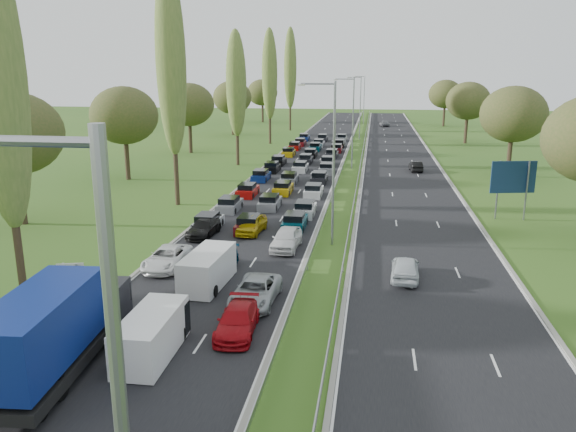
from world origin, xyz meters
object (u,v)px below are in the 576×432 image
at_px(white_van_front, 153,333).
at_px(white_van_rear, 209,268).
at_px(near_car_2, 167,258).
at_px(info_sign, 71,276).
at_px(direction_sign, 513,180).
at_px(near_car_3, 204,228).
at_px(blue_lorry, 56,329).

xyz_separation_m(white_van_front, white_van_rear, (-0.01, 8.85, 0.03)).
distance_m(near_car_2, white_van_rear, 4.40).
relative_size(near_car_2, info_sign, 2.32).
xyz_separation_m(white_van_rear, direction_sign, (21.69, 19.18, 2.50)).
bearing_deg(info_sign, white_van_rear, 24.79).
distance_m(near_car_2, near_car_3, 7.63).
height_order(blue_lorry, info_sign, blue_lorry).
relative_size(blue_lorry, direction_sign, 1.80).
height_order(near_car_3, blue_lorry, blue_lorry).
distance_m(near_car_3, white_van_rear, 10.70).
distance_m(white_van_front, white_van_rear, 8.85).
height_order(white_van_rear, info_sign, white_van_rear).
bearing_deg(direction_sign, white_van_front, -127.71).
xyz_separation_m(info_sign, direction_sign, (28.80, 22.47, 2.20)).
distance_m(near_car_3, info_sign, 13.92).
bearing_deg(blue_lorry, white_van_front, 29.08).
xyz_separation_m(near_car_3, direction_sign, (25.11, 9.06, 2.90)).
distance_m(near_car_2, white_van_front, 11.92).
height_order(white_van_front, info_sign, info_sign).
distance_m(blue_lorry, info_sign, 8.71).
distance_m(info_sign, direction_sign, 36.59).
bearing_deg(direction_sign, near_car_2, -146.59).
bearing_deg(near_car_2, blue_lorry, -88.28).
bearing_deg(white_van_front, blue_lorry, -147.02).
relative_size(near_car_3, blue_lorry, 0.48).
xyz_separation_m(near_car_3, white_van_rear, (3.43, -10.12, 0.40)).
bearing_deg(info_sign, direction_sign, 37.96).
relative_size(white_van_rear, info_sign, 2.48).
bearing_deg(blue_lorry, near_car_2, 86.29).
bearing_deg(near_car_2, direction_sign, 34.04).
relative_size(near_car_2, white_van_front, 0.96).
height_order(blue_lorry, direction_sign, direction_sign).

